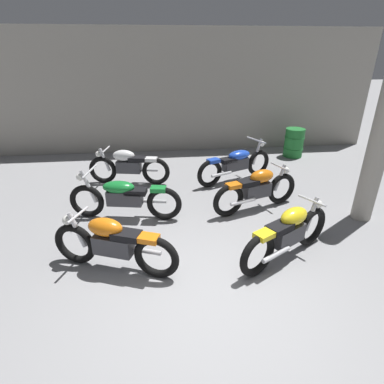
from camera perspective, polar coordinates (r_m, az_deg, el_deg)
ground_plane at (r=4.32m, az=3.47°, el=-18.99°), size 60.00×60.00×0.00m
back_wall at (r=9.91m, az=-3.17°, el=17.89°), size 12.52×0.24×3.60m
support_pillar at (r=6.38m, az=31.47°, el=8.63°), size 0.36×0.36×3.20m
motorcycle_left_row_0 at (r=4.64m, az=-14.37°, el=-9.12°), size 1.87×0.83×0.88m
motorcycle_left_row_1 at (r=5.99m, az=-12.42°, el=-0.88°), size 2.15×0.70×0.97m
motorcycle_left_row_2 at (r=7.57m, az=-11.64°, el=4.76°), size 1.96×0.58×0.88m
motorcycle_right_row_0 at (r=4.95m, az=17.30°, el=-7.18°), size 1.76×1.09×0.88m
motorcycle_right_row_1 at (r=6.30m, az=11.89°, el=0.59°), size 1.90×0.78×0.88m
motorcycle_right_row_2 at (r=7.67m, az=8.08°, el=5.24°), size 2.03×1.05×0.97m
oil_drum at (r=9.94m, az=18.26°, el=8.63°), size 0.59×0.59×0.85m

